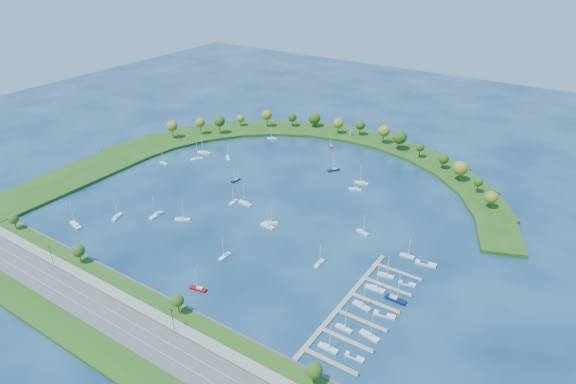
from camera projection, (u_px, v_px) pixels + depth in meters
The scene contains 40 objects.
ground at pixel (276, 199), 297.27m from camera, with size 700.00×700.00×0.00m, color #081F45.
south_shoreline at pixel (109, 314), 206.05m from camera, with size 420.00×43.10×11.60m.
breakwater at pixel (262, 154), 355.45m from camera, with size 286.74×247.64×2.00m.
breakwater_trees at pixel (331, 133), 365.61m from camera, with size 237.91×93.08×14.75m.
harbor_tower at pixel (351, 133), 383.97m from camera, with size 2.60×2.60×4.34m.
dock_system at pixel (360, 308), 210.34m from camera, with size 24.28×82.00×1.60m.
moored_boat_0 at pixel (117, 217), 276.99m from camera, with size 5.19×8.76×12.44m.
moored_boat_1 at pixel (270, 223), 271.13m from camera, with size 7.97×6.64×12.02m.
moored_boat_2 at pixel (228, 158), 350.02m from camera, with size 7.05×6.89×11.33m.
moored_boat_3 at pixel (236, 180), 318.32m from camera, with size 2.92×7.16×10.23m.
moored_boat_4 at pixel (334, 169), 332.32m from camera, with size 6.90×8.37×12.58m.
moored_boat_5 at pixel (225, 256), 243.38m from camera, with size 2.28×7.54×11.02m.
moored_boat_6 at pixel (234, 201), 292.72m from camera, with size 2.08×6.83×9.96m.
moored_boat_7 at pixel (355, 189), 307.32m from camera, with size 7.99×4.47×11.32m.
moored_boat_8 at pixel (156, 215), 278.77m from camera, with size 3.25×9.29×13.41m.
moored_boat_9 at pixel (197, 159), 348.31m from camera, with size 6.75×8.67×12.82m.
moored_boat_10 at pixel (267, 225), 268.52m from camera, with size 8.46×2.68×12.31m.
moored_boat_11 at pixel (361, 183), 314.80m from camera, with size 9.01×4.20×12.77m.
moored_boat_12 at pixel (164, 163), 342.14m from camera, with size 7.32×3.00×10.45m.
moored_boat_13 at pixel (204, 152), 358.14m from camera, with size 10.25×5.25×14.51m.
moored_boat_14 at pixel (362, 232), 263.02m from camera, with size 7.89×3.84×11.18m.
moored_boat_15 at pixel (198, 288), 221.09m from camera, with size 8.25×3.75×11.71m.
moored_boat_16 at pixel (331, 146), 369.55m from camera, with size 5.97×5.86×9.60m.
moored_boat_17 at pixel (76, 225), 269.14m from camera, with size 10.27×4.80×14.57m.
moored_boat_18 at pixel (272, 138), 383.37m from camera, with size 7.54×5.10×10.85m.
moored_boat_19 at pixel (182, 219), 274.61m from camera, with size 8.51×6.42×12.49m.
moored_boat_20 at pixel (245, 203), 290.96m from camera, with size 9.57×3.68×13.72m.
moored_boat_21 at pixel (319, 263), 238.08m from camera, with size 2.35×7.50×10.93m.
docked_boat_0 at pixel (328, 347), 189.43m from camera, with size 8.09×2.29×11.89m.
docked_boat_1 at pixel (354, 357), 185.70m from camera, with size 7.68×2.49×1.55m.
docked_boat_2 at pixel (344, 328), 198.98m from camera, with size 7.24×2.30×10.54m.
docked_boat_3 at pixel (369, 335), 195.16m from camera, with size 8.81×3.75×12.54m.
docked_boat_4 at pixel (362, 305), 210.98m from camera, with size 8.67×3.75×12.33m.
docked_boat_5 at pixel (384, 315), 206.08m from camera, with size 9.29×3.97×1.84m.
docked_boat_6 at pixel (375, 288), 221.11m from camera, with size 8.95×3.10×12.93m.
docked_boat_7 at pixel (395, 299), 214.55m from camera, with size 9.53×2.92×13.91m.
docked_boat_8 at pixel (386, 275), 229.73m from camera, with size 8.03×3.35×11.45m.
docked_boat_9 at pixel (407, 283), 224.61m from camera, with size 8.00×3.38×1.58m.
docked_boat_10 at pixel (407, 255), 243.69m from camera, with size 7.26×2.67×10.44m.
docked_boat_11 at pixel (426, 263), 237.89m from camera, with size 10.29×4.25×2.04m.
Camera 1 is at (150.13, -214.08, 141.67)m, focal length 30.84 mm.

